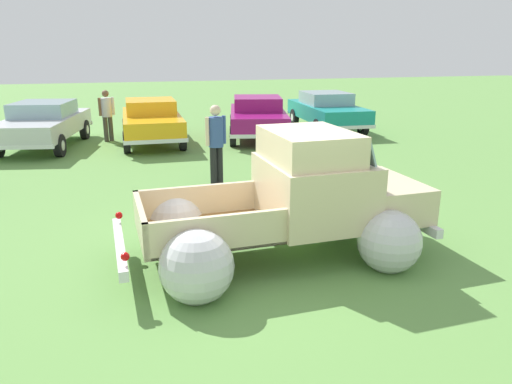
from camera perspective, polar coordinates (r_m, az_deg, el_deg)
The scene contains 9 objects.
ground_plane at distance 7.53m, azimuth 1.97°, elevation -7.57°, with size 80.00×80.00×0.00m, color #609347.
vintage_pickup_truck at distance 7.38m, azimuth 4.86°, elevation -1.80°, with size 4.70×2.92×1.96m.
show_car_0 at distance 16.89m, azimuth -23.69°, elevation 7.46°, with size 2.73×4.77×1.43m.
show_car_1 at distance 16.53m, azimuth -12.19°, elevation 8.30°, with size 1.91×4.34×1.43m.
show_car_2 at distance 17.08m, azimuth 0.19°, elevation 8.94°, with size 2.80×4.61×1.43m.
show_car_3 at distance 19.01m, azimuth 8.31°, elevation 9.56°, with size 2.10×4.58×1.43m.
spectator_1 at distance 17.23m, azimuth -17.12°, elevation 8.93°, with size 0.53×0.42×1.71m.
spectator_2 at distance 11.14m, azimuth -4.73°, elevation 6.17°, with size 0.53×0.44×1.85m.
lane_cone_0 at distance 9.68m, azimuth 5.91°, elevation -0.09°, with size 0.36×0.36×0.63m.
Camera 1 is at (-2.05, -6.55, 3.09)m, focal length 34.04 mm.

